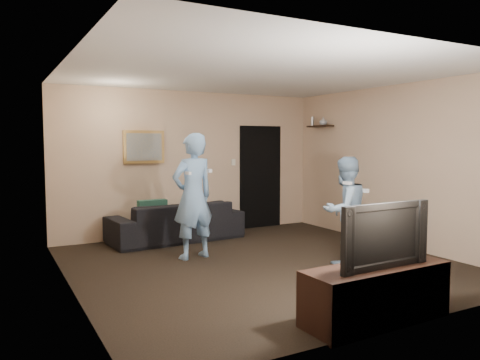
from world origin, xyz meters
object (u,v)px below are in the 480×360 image
television (377,234)px  wii_player_right (345,210)px  sofa (176,221)px  tv_console (376,294)px  wii_player_left (193,196)px

television → wii_player_right: bearing=55.4°
sofa → tv_console: (0.37, -4.32, -0.08)m
sofa → television: television is taller
wii_player_left → wii_player_right: 2.15m
wii_player_right → wii_player_left: bearing=143.7°
tv_console → television: (0.00, 0.00, 0.57)m
tv_console → wii_player_left: wii_player_left is taller
tv_console → wii_player_left: (-0.59, 3.03, 0.66)m
sofa → wii_player_left: (-0.22, -1.29, 0.57)m
tv_console → wii_player_left: size_ratio=0.83×
wii_player_left → wii_player_right: size_ratio=1.22×
sofa → wii_player_right: size_ratio=1.53×
tv_console → wii_player_right: bearing=55.4°
television → wii_player_right: size_ratio=0.71×
sofa → television: bearing=90.2°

